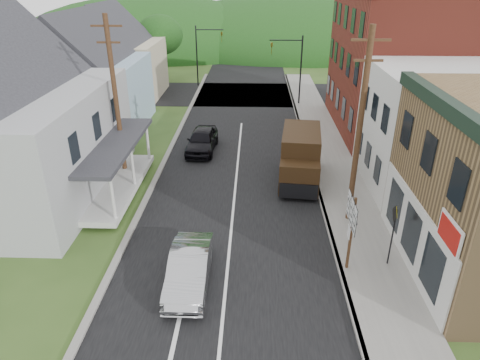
# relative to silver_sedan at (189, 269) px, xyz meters

# --- Properties ---
(ground) EXTENTS (120.00, 120.00, 0.00)m
(ground) POSITION_rel_silver_sedan_xyz_m (1.38, 1.40, -0.70)
(ground) COLOR #2D4719
(ground) RESTS_ON ground
(road) EXTENTS (9.00, 90.00, 0.02)m
(road) POSITION_rel_silver_sedan_xyz_m (1.38, 11.40, -0.70)
(road) COLOR black
(road) RESTS_ON ground
(cross_road) EXTENTS (60.00, 9.00, 0.02)m
(cross_road) POSITION_rel_silver_sedan_xyz_m (1.38, 28.40, -0.70)
(cross_road) COLOR black
(cross_road) RESTS_ON ground
(sidewalk_right) EXTENTS (2.80, 55.00, 0.15)m
(sidewalk_right) POSITION_rel_silver_sedan_xyz_m (7.28, 9.40, -0.62)
(sidewalk_right) COLOR slate
(sidewalk_right) RESTS_ON ground
(curb_right) EXTENTS (0.20, 55.00, 0.15)m
(curb_right) POSITION_rel_silver_sedan_xyz_m (5.93, 9.40, -0.62)
(curb_right) COLOR slate
(curb_right) RESTS_ON ground
(curb_left) EXTENTS (0.30, 55.00, 0.12)m
(curb_left) POSITION_rel_silver_sedan_xyz_m (-3.27, 9.40, -0.64)
(curb_left) COLOR slate
(curb_left) RESTS_ON ground
(storefront_white) EXTENTS (8.00, 7.00, 6.50)m
(storefront_white) POSITION_rel_silver_sedan_xyz_m (12.68, 8.90, 2.55)
(storefront_white) COLOR silver
(storefront_white) RESTS_ON ground
(storefront_red) EXTENTS (8.00, 12.00, 10.00)m
(storefront_red) POSITION_rel_silver_sedan_xyz_m (12.68, 18.40, 4.30)
(storefront_red) COLOR maroon
(storefront_red) RESTS_ON ground
(house_blue) EXTENTS (7.14, 8.16, 7.28)m
(house_blue) POSITION_rel_silver_sedan_xyz_m (-9.62, 18.40, 2.99)
(house_blue) COLOR #94B6CA
(house_blue) RESTS_ON ground
(house_cream) EXTENTS (7.14, 8.16, 7.28)m
(house_cream) POSITION_rel_silver_sedan_xyz_m (-10.12, 27.40, 2.99)
(house_cream) COLOR #B4A68C
(house_cream) RESTS_ON ground
(utility_pole_right) EXTENTS (1.60, 0.26, 9.00)m
(utility_pole_right) POSITION_rel_silver_sedan_xyz_m (6.98, 4.90, 3.96)
(utility_pole_right) COLOR #472D19
(utility_pole_right) RESTS_ON ground
(utility_pole_left) EXTENTS (1.60, 0.26, 9.00)m
(utility_pole_left) POSITION_rel_silver_sedan_xyz_m (-5.12, 9.40, 3.96)
(utility_pole_left) COLOR #472D19
(utility_pole_left) RESTS_ON ground
(traffic_signal_right) EXTENTS (2.87, 0.20, 6.00)m
(traffic_signal_right) POSITION_rel_silver_sedan_xyz_m (5.68, 24.90, 3.06)
(traffic_signal_right) COLOR black
(traffic_signal_right) RESTS_ON ground
(traffic_signal_left) EXTENTS (2.87, 0.20, 6.00)m
(traffic_signal_left) POSITION_rel_silver_sedan_xyz_m (-2.92, 31.90, 3.06)
(traffic_signal_left) COLOR black
(traffic_signal_left) RESTS_ON ground
(tree_left_c) EXTENTS (5.80, 5.80, 8.41)m
(tree_left_c) POSITION_rel_silver_sedan_xyz_m (-17.62, 21.40, 5.24)
(tree_left_c) COLOR #382616
(tree_left_c) RESTS_ON ground
(tree_left_d) EXTENTS (4.80, 4.80, 6.94)m
(tree_left_d) POSITION_rel_silver_sedan_xyz_m (-7.62, 33.40, 4.19)
(tree_left_d) COLOR #382616
(tree_left_d) RESTS_ON ground
(forested_ridge) EXTENTS (90.00, 30.00, 16.00)m
(forested_ridge) POSITION_rel_silver_sedan_xyz_m (1.38, 56.40, -0.70)
(forested_ridge) COLOR #153610
(forested_ridge) RESTS_ON ground
(silver_sedan) EXTENTS (1.51, 4.24, 1.40)m
(silver_sedan) POSITION_rel_silver_sedan_xyz_m (0.00, 0.00, 0.00)
(silver_sedan) COLOR #9E9EA2
(silver_sedan) RESTS_ON ground
(dark_sedan) EXTENTS (2.02, 4.53, 1.51)m
(dark_sedan) POSITION_rel_silver_sedan_xyz_m (-1.08, 13.57, 0.06)
(dark_sedan) COLOR black
(dark_sedan) RESTS_ON ground
(delivery_van) EXTENTS (2.62, 5.34, 2.88)m
(delivery_van) POSITION_rel_silver_sedan_xyz_m (5.00, 9.19, 0.76)
(delivery_van) COLOR black
(delivery_van) RESTS_ON ground
(route_sign_cluster) EXTENTS (0.18, 1.81, 3.17)m
(route_sign_cluster) POSITION_rel_silver_sedan_xyz_m (6.14, 1.04, 1.50)
(route_sign_cluster) COLOR #472D19
(route_sign_cluster) RESTS_ON sidewalk_right
(warning_sign) EXTENTS (0.14, 0.75, 2.71)m
(warning_sign) POSITION_rel_silver_sedan_xyz_m (7.87, 1.35, 1.19)
(warning_sign) COLOR black
(warning_sign) RESTS_ON sidewalk_right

